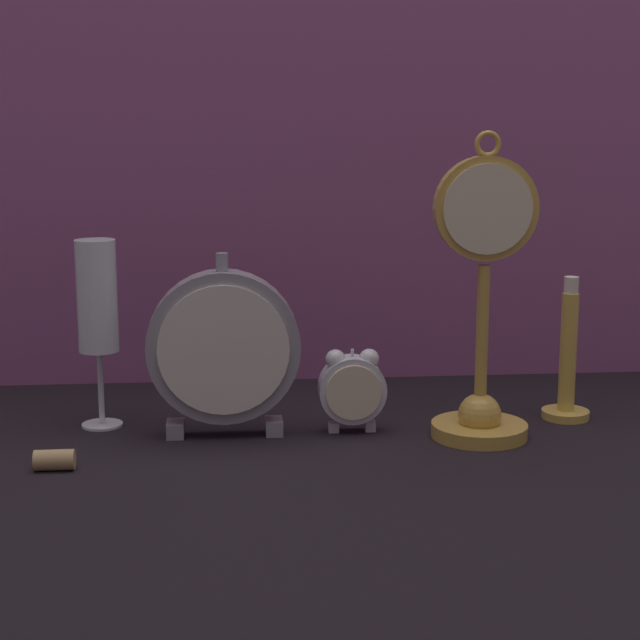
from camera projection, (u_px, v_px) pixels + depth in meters
ground_plane at (326, 450)px, 1.19m from camera, size 4.00×4.00×0.00m
fabric_backdrop_drape at (304, 126)px, 1.44m from camera, size 1.44×0.01×0.70m
pocket_watch_on_stand at (483, 325)px, 1.21m from camera, size 0.12×0.11×0.35m
alarm_clock_twin_bell at (352, 387)px, 1.25m from camera, size 0.08×0.03×0.10m
mantel_clock_silver at (224, 348)px, 1.22m from camera, size 0.18×0.04×0.21m
champagne_flute at (97, 307)px, 1.25m from camera, size 0.05×0.05×0.22m
brass_candlestick at (567, 369)px, 1.30m from camera, size 0.06×0.06×0.18m
wine_cork at (54, 460)px, 1.12m from camera, size 0.04×0.02×0.02m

